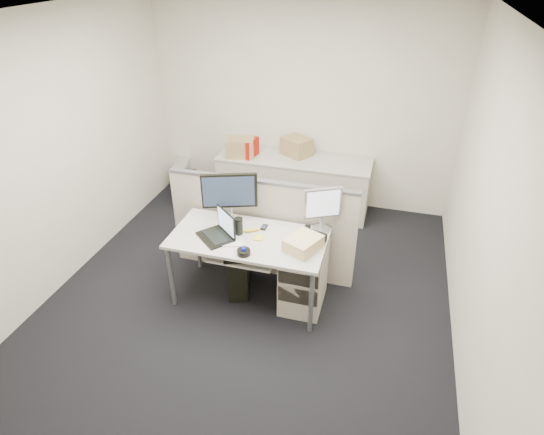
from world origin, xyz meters
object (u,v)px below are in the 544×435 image
(monitor_main, at_px, (230,199))
(laptop, at_px, (214,227))
(desk_phone, at_px, (311,239))
(desk, at_px, (248,243))

(monitor_main, bearing_deg, laptop, -118.79)
(laptop, relative_size, desk_phone, 1.42)
(monitor_main, height_order, desk_phone, monitor_main)
(desk, relative_size, desk_phone, 6.24)
(desk, xyz_separation_m, laptop, (-0.30, -0.10, 0.19))
(laptop, bearing_deg, desk_phone, 52.78)
(desk, bearing_deg, laptop, -161.50)
(desk, height_order, monitor_main, monitor_main)
(desk, relative_size, monitor_main, 2.76)
(monitor_main, relative_size, laptop, 1.59)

